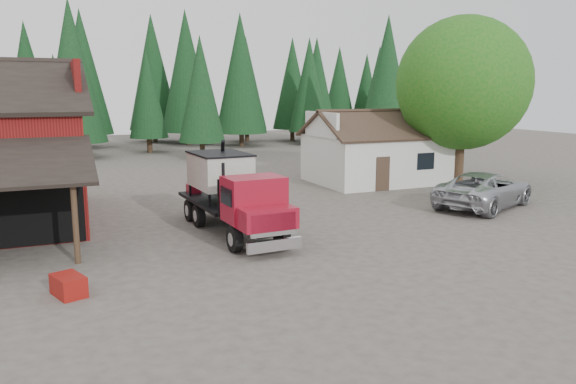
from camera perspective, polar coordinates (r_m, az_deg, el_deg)
name	(u,v)px	position (r m, az deg, el deg)	size (l,w,h in m)	color
ground	(255,261)	(19.43, -3.38, -7.00)	(120.00, 120.00, 0.00)	#4F463E
farmhouse	(377,156)	(36.27, 9.06, 3.64)	(8.60, 6.42, 4.65)	silver
deciduous_tree	(463,88)	(35.98, 17.37, 10.03)	(8.00, 8.00, 10.20)	#382619
conifer_backdrop	(115,148)	(60.08, -17.14, 4.29)	(76.00, 16.00, 16.00)	black
near_pine_b	(201,89)	(49.03, -8.85, 10.28)	(3.96, 3.96, 10.40)	#382619
near_pine_c	(387,78)	(51.86, 10.03, 11.35)	(4.84, 4.84, 12.40)	#382619
near_pine_d	(72,71)	(51.55, -21.10, 11.40)	(5.28, 5.28, 13.40)	#382619
feed_truck	(232,192)	(22.89, -5.71, 0.04)	(2.75, 8.25, 3.68)	black
silver_car	(485,190)	(29.68, 19.35, 0.23)	(2.96, 6.42, 1.78)	#B4B6BD
equip_box	(69,286)	(17.33, -21.40, -8.84)	(0.70, 1.10, 0.60)	maroon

